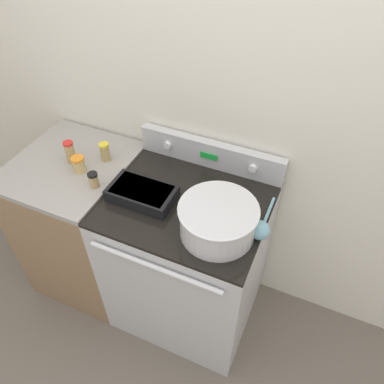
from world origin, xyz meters
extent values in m
plane|color=#6B6056|center=(0.00, 0.00, 0.00)|extent=(12.00, 12.00, 0.00)
cube|color=silver|center=(0.00, 0.69, 1.25)|extent=(8.00, 0.05, 2.50)
cube|color=#BCBCC1|center=(0.00, 0.33, 0.47)|extent=(0.78, 0.66, 0.94)
cube|color=black|center=(0.00, 0.33, 0.95)|extent=(0.78, 0.66, 0.02)
cylinder|color=silver|center=(0.00, -0.02, 0.88)|extent=(0.64, 0.02, 0.02)
cube|color=#BCBCC1|center=(0.00, 0.63, 1.03)|extent=(0.78, 0.05, 0.15)
cylinder|color=white|center=(-0.23, 0.60, 1.04)|extent=(0.04, 0.02, 0.04)
cylinder|color=white|center=(0.23, 0.60, 1.04)|extent=(0.04, 0.02, 0.04)
cube|color=green|center=(0.00, 0.60, 1.04)|extent=(0.09, 0.01, 0.03)
cube|color=#896B4C|center=(-0.69, 0.33, 0.47)|extent=(0.60, 0.66, 0.94)
cube|color=gray|center=(-0.69, 0.33, 0.95)|extent=(0.60, 0.66, 0.03)
cylinder|color=silver|center=(0.20, 0.21, 1.03)|extent=(0.33, 0.33, 0.15)
torus|color=silver|center=(0.20, 0.21, 1.10)|extent=(0.35, 0.35, 0.01)
cylinder|color=beige|center=(0.20, 0.21, 1.09)|extent=(0.30, 0.30, 0.02)
cube|color=black|center=(-0.21, 0.27, 0.99)|extent=(0.32, 0.19, 0.06)
cube|color=tan|center=(-0.21, 0.27, 1.00)|extent=(0.28, 0.16, 0.03)
cylinder|color=#7AB2C6|center=(0.38, 0.39, 0.96)|extent=(0.01, 0.25, 0.01)
sphere|color=#7AB2C6|center=(0.38, 0.26, 1.00)|extent=(0.09, 0.09, 0.09)
cylinder|color=tan|center=(-0.46, 0.24, 1.00)|extent=(0.05, 0.05, 0.07)
cylinder|color=black|center=(-0.46, 0.24, 1.04)|extent=(0.05, 0.05, 0.01)
cylinder|color=tan|center=(-0.52, 0.43, 1.01)|extent=(0.05, 0.05, 0.09)
cylinder|color=yellow|center=(-0.52, 0.43, 1.07)|extent=(0.05, 0.05, 0.01)
cylinder|color=tan|center=(-0.59, 0.30, 1.01)|extent=(0.06, 0.06, 0.07)
cylinder|color=orange|center=(-0.59, 0.30, 1.05)|extent=(0.07, 0.07, 0.01)
cylinder|color=tan|center=(-0.67, 0.35, 1.03)|extent=(0.05, 0.05, 0.11)
cylinder|color=red|center=(-0.67, 0.35, 1.09)|extent=(0.05, 0.05, 0.01)
camera|label=1|loc=(0.53, -0.81, 2.23)|focal=35.00mm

